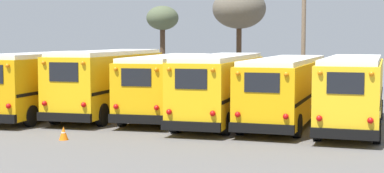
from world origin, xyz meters
The scene contains 12 objects.
ground_plane centered at (0.00, 0.00, 0.00)m, with size 160.00×160.00×0.00m, color #5B5956.
school_bus_0 centered at (-7.35, -0.95, 1.71)m, with size 2.56×9.59×3.16m.
school_bus_1 centered at (-4.41, 0.04, 1.77)m, with size 2.63×9.70×3.26m.
school_bus_2 centered at (-1.47, 0.68, 1.65)m, with size 2.88×10.43×3.02m.
school_bus_3 centered at (1.47, -0.62, 1.68)m, with size 2.47×10.04×3.10m.
school_bus_4 centered at (4.41, -0.02, 1.62)m, with size 3.02×10.98×2.97m.
school_bus_5 centered at (7.35, -1.12, 1.67)m, with size 2.78×9.73×3.07m.
utility_pole centered at (4.21, 10.29, 4.90)m, with size 1.80×0.27×9.45m.
bare_tree_1 centered at (-7.23, 16.66, 5.28)m, with size 2.51×2.51×6.41m.
bare_tree_2 centered at (-0.26, 12.18, 5.81)m, with size 3.59×3.59×7.22m.
fence_line centered at (0.00, 7.91, 0.99)m, with size 22.76×0.06×1.42m.
traffic_cone centered at (-3.18, -6.99, 0.26)m, with size 0.36×0.36×0.52m.
Camera 1 is at (7.59, -26.94, 3.84)m, focal length 55.00 mm.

